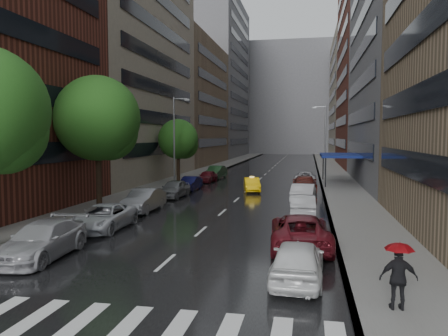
{
  "coord_description": "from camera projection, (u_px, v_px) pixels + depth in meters",
  "views": [
    {
      "loc": [
        5.74,
        -12.87,
        5.23
      ],
      "look_at": [
        0.0,
        16.63,
        3.0
      ],
      "focal_mm": 35.0,
      "sensor_mm": 36.0,
      "label": 1
    }
  ],
  "objects": [
    {
      "name": "sidewalk_left",
      "position": [
        207.0,
        170.0,
        64.74
      ],
      "size": [
        4.0,
        140.0,
        0.15
      ],
      "primitive_type": "cube",
      "color": "gray",
      "rests_on": "ground"
    },
    {
      "name": "taxi",
      "position": [
        252.0,
        185.0,
        40.92
      ],
      "size": [
        2.15,
        4.13,
        1.3
      ],
      "primitive_type": "imported",
      "rotation": [
        0.0,
        0.0,
        0.21
      ],
      "color": "yellow",
      "rests_on": "ground"
    },
    {
      "name": "awning",
      "position": [
        340.0,
        155.0,
        46.4
      ],
      "size": [
        4.0,
        8.0,
        3.12
      ],
      "color": "navy",
      "rests_on": "sidewalk_right"
    },
    {
      "name": "sidewalk_right",
      "position": [
        332.0,
        172.0,
        61.31
      ],
      "size": [
        4.0,
        140.0,
        0.15
      ],
      "primitive_type": "cube",
      "color": "gray",
      "rests_on": "ground"
    },
    {
      "name": "street_lamp_left",
      "position": [
        175.0,
        139.0,
        44.56
      ],
      "size": [
        1.74,
        0.22,
        9.0
      ],
      "color": "gray",
      "rests_on": "sidewalk_left"
    },
    {
      "name": "ped_red_umbrella",
      "position": [
        399.0,
        270.0,
        12.69
      ],
      "size": [
        1.11,
        0.82,
        2.01
      ],
      "color": "black",
      "rests_on": "sidewalk_right"
    },
    {
      "name": "parked_cars_left",
      "position": [
        161.0,
        194.0,
        33.58
      ],
      "size": [
        2.42,
        40.69,
        1.57
      ],
      "color": "#ACABB0",
      "rests_on": "ground"
    },
    {
      "name": "parked_cars_right",
      "position": [
        303.0,
        199.0,
        30.89
      ],
      "size": [
        3.04,
        36.9,
        1.6
      ],
      "color": "white",
      "rests_on": "ground"
    },
    {
      "name": "ground",
      "position": [
        126.0,
        298.0,
        14.08
      ],
      "size": [
        220.0,
        220.0,
        0.0
      ],
      "primitive_type": "plane",
      "color": "gray",
      "rests_on": "ground"
    },
    {
      "name": "buildings_left",
      "position": [
        184.0,
        72.0,
        73.31
      ],
      "size": [
        8.0,
        108.0,
        38.0
      ],
      "color": "maroon",
      "rests_on": "ground"
    },
    {
      "name": "buildings_right",
      "position": [
        373.0,
        70.0,
        65.62
      ],
      "size": [
        8.05,
        109.1,
        36.0
      ],
      "color": "#937A5B",
      "rests_on": "ground"
    },
    {
      "name": "building_far",
      "position": [
        290.0,
        99.0,
        128.41
      ],
      "size": [
        40.0,
        14.0,
        32.0
      ],
      "primitive_type": "cube",
      "color": "slate",
      "rests_on": "ground"
    },
    {
      "name": "crosswalk",
      "position": [
        103.0,
        324.0,
        12.09
      ],
      "size": [
        13.15,
        2.8,
        0.01
      ],
      "color": "silver",
      "rests_on": "ground"
    },
    {
      "name": "street_lamp_right",
      "position": [
        325.0,
        138.0,
        56.3
      ],
      "size": [
        1.74,
        0.22,
        9.0
      ],
      "color": "gray",
      "rests_on": "sidewalk_right"
    },
    {
      "name": "tree_mid",
      "position": [
        98.0,
        119.0,
        30.06
      ],
      "size": [
        5.88,
        5.88,
        9.37
      ],
      "color": "#382619",
      "rests_on": "ground"
    },
    {
      "name": "tree_far",
      "position": [
        178.0,
        139.0,
        48.62
      ],
      "size": [
        4.45,
        4.45,
        7.09
      ],
      "color": "#382619",
      "rests_on": "ground"
    },
    {
      "name": "road",
      "position": [
        268.0,
        172.0,
        63.03
      ],
      "size": [
        14.0,
        140.0,
        0.01
      ],
      "primitive_type": "cube",
      "color": "black",
      "rests_on": "ground"
    }
  ]
}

